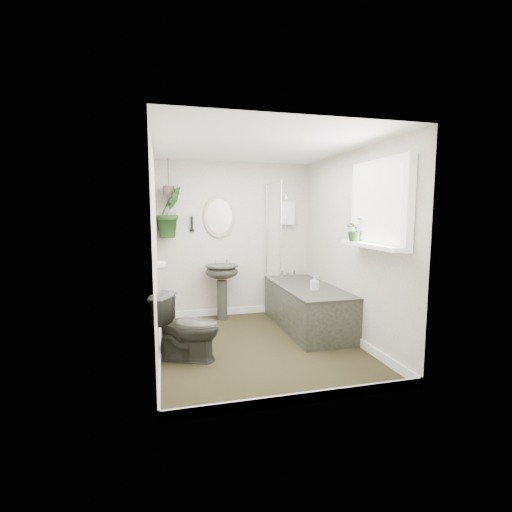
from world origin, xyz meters
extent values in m
cube|color=black|center=(0.00, 0.00, -0.01)|extent=(2.30, 2.80, 0.02)
cube|color=white|center=(0.00, 0.00, 2.31)|extent=(2.30, 2.80, 0.02)
cube|color=silver|center=(0.00, 1.41, 1.15)|extent=(2.30, 0.02, 2.30)
cube|color=silver|center=(0.00, -1.41, 1.15)|extent=(2.30, 0.02, 2.30)
cube|color=silver|center=(-1.16, 0.00, 1.15)|extent=(0.02, 2.80, 2.30)
cube|color=silver|center=(1.16, 0.00, 1.15)|extent=(0.02, 2.80, 2.30)
cube|color=white|center=(0.00, 0.00, 0.05)|extent=(2.30, 2.80, 0.10)
cube|color=white|center=(0.80, 1.34, 1.55)|extent=(0.20, 0.10, 0.35)
ellipsoid|color=tan|center=(-0.25, 1.37, 1.50)|extent=(0.46, 0.03, 0.62)
cylinder|color=black|center=(-0.65, 1.36, 1.40)|extent=(0.04, 0.04, 0.22)
cylinder|color=white|center=(-1.10, 0.70, 0.90)|extent=(0.11, 0.11, 0.11)
cube|color=white|center=(1.09, -0.70, 1.65)|extent=(0.08, 1.00, 0.90)
cube|color=white|center=(1.02, -0.70, 1.23)|extent=(0.18, 1.00, 0.04)
cube|color=white|center=(1.04, -0.70, 1.65)|extent=(0.01, 0.86, 0.76)
imported|color=#2C2E27|center=(-0.85, -0.20, 0.36)|extent=(0.80, 0.65, 0.71)
imported|color=black|center=(0.99, -0.40, 1.38)|extent=(0.24, 0.21, 0.26)
imported|color=black|center=(-0.97, 1.25, 1.57)|extent=(0.51, 0.49, 0.72)
imported|color=#372C2A|center=(0.78, 0.21, 0.67)|extent=(0.09, 0.09, 0.19)
cylinder|color=brown|center=(-0.97, 1.25, 1.87)|extent=(0.16, 0.16, 0.12)
camera|label=1|loc=(-1.08, -4.09, 1.58)|focal=26.00mm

